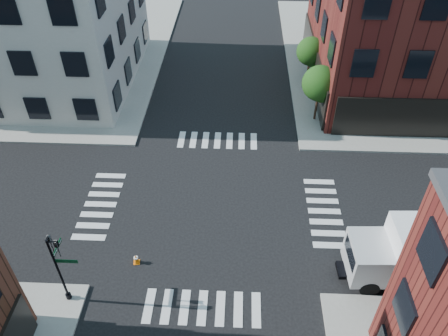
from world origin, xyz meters
name	(u,v)px	position (x,y,z in m)	size (l,w,h in m)	color
ground	(211,208)	(0.00, 0.00, 0.00)	(120.00, 120.00, 0.00)	black
sidewalk_ne	(441,59)	(21.00, 21.00, 0.07)	(30.00, 30.00, 0.15)	gray
sidewalk_nw	(17,51)	(-21.00, 21.00, 0.07)	(30.00, 30.00, 0.15)	gray
tree_near	(321,85)	(7.56, 9.98, 3.16)	(2.69, 2.69, 4.49)	black
tree_far	(311,53)	(7.56, 15.98, 2.87)	(2.43, 2.43, 4.07)	black
signal_pole	(59,263)	(-6.72, -6.68, 2.86)	(1.29, 1.24, 4.60)	black
box_truck	(432,253)	(11.53, -4.60, 1.92)	(8.26, 2.79, 3.69)	white
traffic_cone	(136,259)	(-3.84, -4.37, 0.31)	(0.39, 0.39, 0.63)	orange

